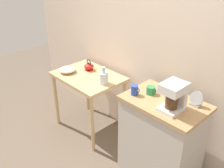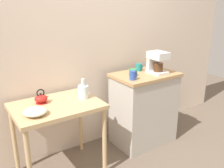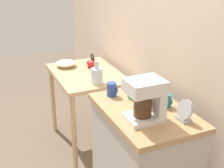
% 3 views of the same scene
% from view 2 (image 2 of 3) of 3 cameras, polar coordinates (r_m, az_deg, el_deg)
% --- Properties ---
extents(ground_plane, '(8.00, 8.00, 0.00)m').
position_cam_2_polar(ground_plane, '(3.04, -1.08, -16.03)').
color(ground_plane, '#6B5B4C').
extents(back_wall, '(4.40, 0.10, 2.80)m').
position_cam_2_polar(back_wall, '(2.95, -4.24, 12.15)').
color(back_wall, beige).
rests_on(back_wall, ground_plane).
extents(wooden_table, '(0.83, 0.61, 0.78)m').
position_cam_2_polar(wooden_table, '(2.50, -12.48, -6.76)').
color(wooden_table, tan).
rests_on(wooden_table, ground_plane).
extents(kitchen_counter, '(0.77, 0.51, 0.91)m').
position_cam_2_polar(kitchen_counter, '(3.13, 7.29, -5.54)').
color(kitchen_counter, '#BCB7AD').
rests_on(kitchen_counter, ground_plane).
extents(bowl_stoneware, '(0.21, 0.21, 0.06)m').
position_cam_2_polar(bowl_stoneware, '(2.26, -17.25, -6.05)').
color(bowl_stoneware, beige).
rests_on(bowl_stoneware, wooden_table).
extents(teakettle, '(0.15, 0.12, 0.15)m').
position_cam_2_polar(teakettle, '(2.50, -15.95, -3.21)').
color(teakettle, red).
rests_on(teakettle, wooden_table).
extents(glass_carafe_vase, '(0.11, 0.11, 0.21)m').
position_cam_2_polar(glass_carafe_vase, '(2.54, -6.61, -1.68)').
color(glass_carafe_vase, silver).
rests_on(glass_carafe_vase, wooden_table).
extents(coffee_maker, '(0.18, 0.22, 0.26)m').
position_cam_2_polar(coffee_maker, '(2.98, 10.21, 5.11)').
color(coffee_maker, white).
rests_on(coffee_maker, kitchen_counter).
extents(mug_tall_green, '(0.09, 0.09, 0.08)m').
position_cam_2_polar(mug_tall_green, '(2.87, 4.79, 2.67)').
color(mug_tall_green, '#338C4C').
rests_on(mug_tall_green, kitchen_counter).
extents(mug_blue, '(0.08, 0.07, 0.10)m').
position_cam_2_polar(mug_blue, '(2.71, 4.82, 1.98)').
color(mug_blue, '#2D4CAD').
rests_on(mug_blue, kitchen_counter).
extents(mug_dark_teal, '(0.08, 0.07, 0.09)m').
position_cam_2_polar(mug_dark_teal, '(3.09, 6.21, 3.86)').
color(mug_dark_teal, teal).
rests_on(mug_dark_teal, kitchen_counter).
extents(table_clock, '(0.13, 0.06, 0.14)m').
position_cam_2_polar(table_clock, '(3.21, 9.12, 4.61)').
color(table_clock, '#B2B5BA').
rests_on(table_clock, kitchen_counter).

